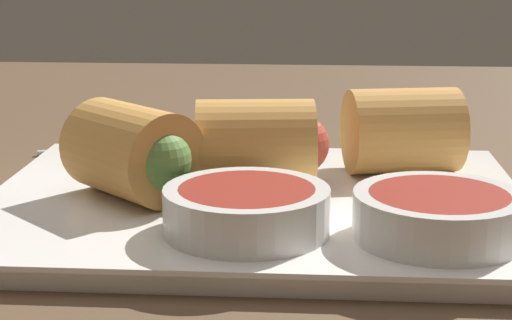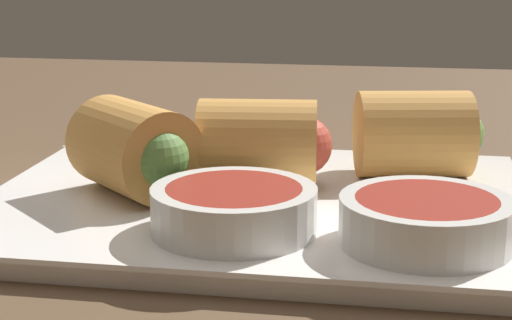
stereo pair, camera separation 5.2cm
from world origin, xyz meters
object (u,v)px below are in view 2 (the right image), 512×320
(serving_plate, at_px, (256,207))
(spoon, at_px, (226,141))
(dipping_bowl_far, at_px, (426,219))
(dipping_bowl_near, at_px, (234,208))

(serving_plate, bearing_deg, spoon, -72.63)
(serving_plate, distance_m, dipping_bowl_far, 0.13)
(dipping_bowl_near, relative_size, spoon, 0.54)
(spoon, bearing_deg, serving_plate, 107.37)
(dipping_bowl_far, distance_m, spoon, 0.30)
(dipping_bowl_near, bearing_deg, dipping_bowl_far, 178.70)
(serving_plate, xyz_separation_m, dipping_bowl_near, (0.00, 0.07, 0.02))
(dipping_bowl_far, height_order, spoon, dipping_bowl_far)
(spoon, bearing_deg, dipping_bowl_far, 122.11)
(serving_plate, relative_size, dipping_bowl_far, 3.69)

